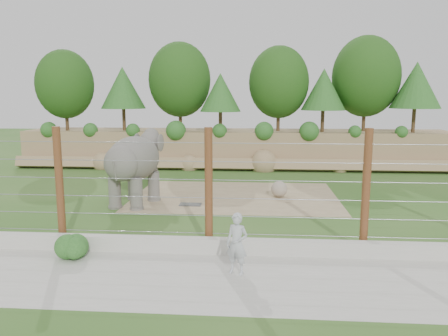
# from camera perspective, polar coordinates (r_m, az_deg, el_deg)

# --- Properties ---
(ground) EXTENTS (90.00, 90.00, 0.00)m
(ground) POSITION_cam_1_polar(r_m,az_deg,el_deg) (19.00, -0.46, -5.76)
(ground) COLOR #2A5B1A
(ground) RESTS_ON ground
(back_embankment) EXTENTS (30.00, 5.52, 8.77)m
(back_embankment) POSITION_cam_1_polar(r_m,az_deg,el_deg) (30.97, 2.62, 7.58)
(back_embankment) COLOR #957C54
(back_embankment) RESTS_ON ground
(dirt_patch) EXTENTS (10.00, 7.00, 0.02)m
(dirt_patch) POSITION_cam_1_polar(r_m,az_deg,el_deg) (21.87, 1.51, -3.69)
(dirt_patch) COLOR #98805E
(dirt_patch) RESTS_ON ground
(drain_grate) EXTENTS (1.00, 0.60, 0.03)m
(drain_grate) POSITION_cam_1_polar(r_m,az_deg,el_deg) (20.20, -4.41, -4.76)
(drain_grate) COLOR #262628
(drain_grate) RESTS_ON dirt_patch
(elephant) EXTENTS (2.57, 4.36, 3.31)m
(elephant) POSITION_cam_1_polar(r_m,az_deg,el_deg) (20.40, -11.65, -0.15)
(elephant) COLOR #66615A
(elephant) RESTS_ON ground
(stone_ball) EXTENTS (0.80, 0.80, 0.80)m
(stone_ball) POSITION_cam_1_polar(r_m,az_deg,el_deg) (21.72, 7.21, -2.75)
(stone_ball) COLOR gray
(stone_ball) RESTS_ON dirt_patch
(retaining_wall) EXTENTS (26.00, 0.35, 0.50)m
(retaining_wall) POSITION_cam_1_polar(r_m,az_deg,el_deg) (14.18, -2.20, -10.10)
(retaining_wall) COLOR #B4B2A9
(retaining_wall) RESTS_ON ground
(walkway) EXTENTS (26.00, 4.00, 0.01)m
(walkway) POSITION_cam_1_polar(r_m,az_deg,el_deg) (12.43, -3.28, -14.25)
(walkway) COLOR #B4B2A9
(walkway) RESTS_ON ground
(barrier_fence) EXTENTS (20.26, 0.26, 4.00)m
(barrier_fence) POSITION_cam_1_polar(r_m,az_deg,el_deg) (14.18, -2.01, -2.75)
(barrier_fence) COLOR #50281C
(barrier_fence) RESTS_ON ground
(walkway_shrub) EXTENTS (0.80, 0.80, 0.80)m
(walkway_shrub) POSITION_cam_1_polar(r_m,az_deg,el_deg) (14.46, -19.36, -9.60)
(walkway_shrub) COLOR #245820
(walkway_shrub) RESTS_ON walkway
(zookeeper) EXTENTS (0.75, 0.63, 1.76)m
(zookeeper) POSITION_cam_1_polar(r_m,az_deg,el_deg) (12.43, 1.70, -9.85)
(zookeeper) COLOR #A2A5AB
(zookeeper) RESTS_ON walkway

